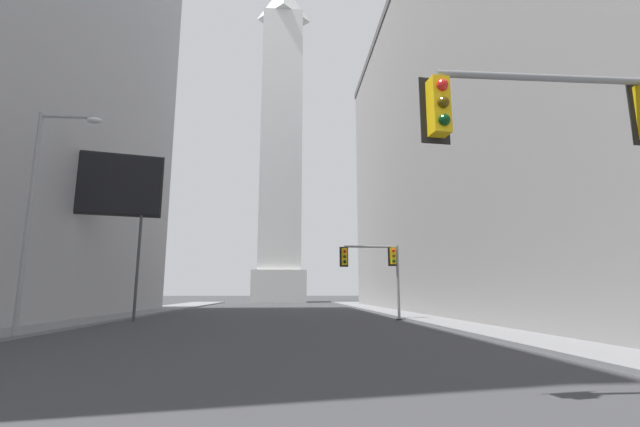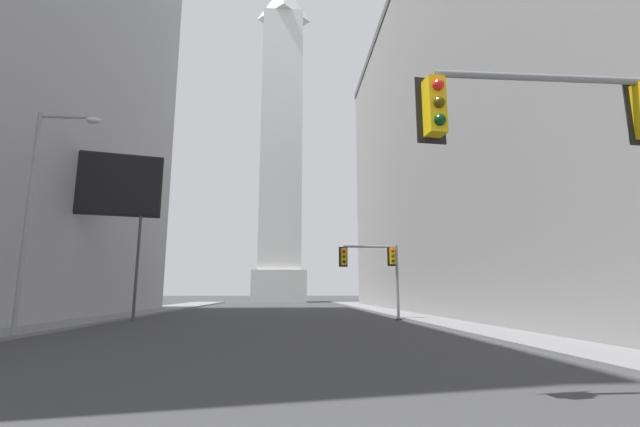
# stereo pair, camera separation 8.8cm
# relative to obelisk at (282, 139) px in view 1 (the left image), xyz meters

# --- Properties ---
(sidewalk_left) EXTENTS (5.00, 93.11, 0.15)m
(sidewalk_left) POSITION_rel_obelisk_xyz_m (-11.56, -49.66, -30.46)
(sidewalk_left) COLOR slate
(sidewalk_left) RESTS_ON ground_plane
(sidewalk_right) EXTENTS (5.00, 93.11, 0.15)m
(sidewalk_right) POSITION_rel_obelisk_xyz_m (11.56, -49.66, -30.46)
(sidewalk_right) COLOR slate
(sidewalk_right) RESTS_ON ground_plane
(building_right) EXTENTS (23.43, 59.72, 32.71)m
(building_right) POSITION_rel_obelisk_xyz_m (23.37, -45.08, -14.17)
(building_right) COLOR gray
(building_right) RESTS_ON ground_plane
(obelisk) EXTENTS (9.45, 9.45, 63.76)m
(obelisk) POSITION_rel_obelisk_xyz_m (0.00, 0.00, 0.00)
(obelisk) COLOR silver
(obelisk) RESTS_ON ground_plane
(traffic_light_near_right) EXTENTS (5.03, 0.52, 5.99)m
(traffic_light_near_right) POSITION_rel_obelisk_xyz_m (7.08, -70.51, -25.96)
(traffic_light_near_right) COLOR slate
(traffic_light_near_right) RESTS_ON ground_plane
(traffic_light_mid_right) EXTENTS (4.05, 0.51, 4.87)m
(traffic_light_mid_right) POSITION_rel_obelisk_xyz_m (7.35, -49.79, -26.86)
(traffic_light_mid_right) COLOR slate
(traffic_light_mid_right) RESTS_ON ground_plane
(street_lamp) EXTENTS (2.63, 0.36, 9.42)m
(street_lamp) POSITION_rel_obelisk_xyz_m (-8.92, -59.60, -24.88)
(street_lamp) COLOR gray
(street_lamp) RESTS_ON ground_plane
(billboard_sign) EXTENTS (7.05, 1.90, 10.64)m
(billboard_sign) POSITION_rel_obelisk_xyz_m (-10.40, -50.52, -22.16)
(billboard_sign) COLOR #3F3F42
(billboard_sign) RESTS_ON ground_plane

